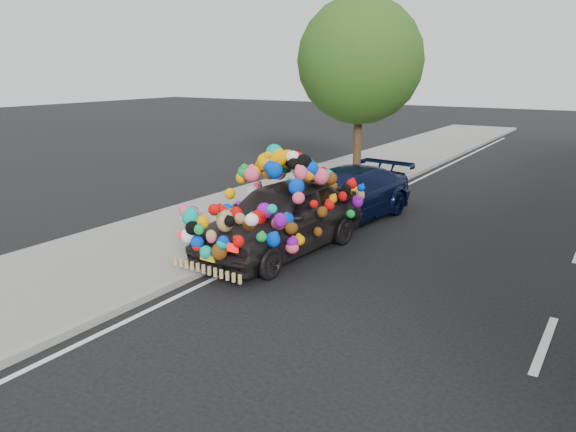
# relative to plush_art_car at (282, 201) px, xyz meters

# --- Properties ---
(ground) EXTENTS (100.00, 100.00, 0.00)m
(ground) POSITION_rel_plush_art_car_xyz_m (1.80, -1.55, -1.10)
(ground) COLOR black
(ground) RESTS_ON ground
(sidewalk) EXTENTS (4.00, 60.00, 0.12)m
(sidewalk) POSITION_rel_plush_art_car_xyz_m (-2.50, -1.55, -1.04)
(sidewalk) COLOR gray
(sidewalk) RESTS_ON ground
(kerb) EXTENTS (0.15, 60.00, 0.13)m
(kerb) POSITION_rel_plush_art_car_xyz_m (-0.55, -1.55, -1.04)
(kerb) COLOR gray
(kerb) RESTS_ON ground
(lane_markings) EXTENTS (6.00, 50.00, 0.01)m
(lane_markings) POSITION_rel_plush_art_car_xyz_m (5.40, -1.55, -1.10)
(lane_markings) COLOR silver
(lane_markings) RESTS_ON ground
(tree_near_sidewalk) EXTENTS (4.20, 4.20, 6.13)m
(tree_near_sidewalk) POSITION_rel_plush_art_car_xyz_m (-2.00, 7.95, 2.92)
(tree_near_sidewalk) COLOR #332114
(tree_near_sidewalk) RESTS_ON ground
(plush_art_car) EXTENTS (2.48, 4.77, 2.16)m
(plush_art_car) POSITION_rel_plush_art_car_xyz_m (0.00, 0.00, 0.00)
(plush_art_car) COLOR black
(plush_art_car) RESTS_ON ground
(navy_sedan) EXTENTS (2.43, 4.78, 1.33)m
(navy_sedan) POSITION_rel_plush_art_car_xyz_m (0.00, 2.95, -0.44)
(navy_sedan) COLOR black
(navy_sedan) RESTS_ON ground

